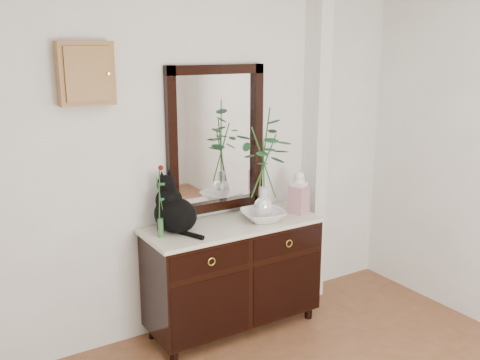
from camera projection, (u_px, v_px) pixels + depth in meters
wall_back at (204, 152)px, 3.97m from camera, size 3.60×0.04×2.70m
pilaster at (315, 142)px, 4.42m from camera, size 0.12×0.20×2.70m
sideboard at (233, 270)px, 4.03m from camera, size 1.33×0.52×0.82m
wall_mirror at (216, 140)px, 3.99m from camera, size 0.80×0.06×1.10m
key_cabinet at (86, 74)px, 3.36m from camera, size 0.35×0.10×0.40m
cat at (175, 204)px, 3.71m from camera, size 0.40×0.44×0.41m
lotus_bowl at (263, 215)px, 3.99m from camera, size 0.39×0.39×0.08m
vase_branches at (264, 163)px, 3.89m from camera, size 0.52×0.52×0.84m
bud_vase_rose at (160, 201)px, 3.59m from camera, size 0.07×0.07×0.51m
ginger_jar at (299, 191)px, 4.15m from camera, size 0.16×0.16×0.34m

